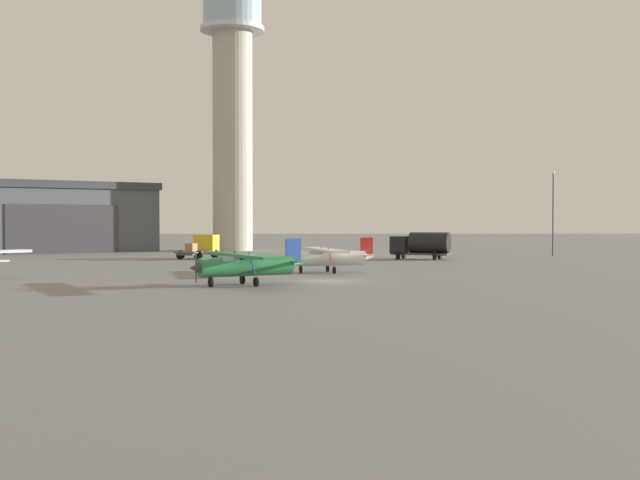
% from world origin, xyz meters
% --- Properties ---
extents(ground_plane, '(400.00, 400.00, 0.00)m').
position_xyz_m(ground_plane, '(0.00, 0.00, 0.00)').
color(ground_plane, slate).
extents(control_tower, '(9.11, 9.11, 40.56)m').
position_xyz_m(control_tower, '(-10.57, 58.98, 20.67)').
color(control_tower, '#B2AD9E').
rests_on(control_tower, ground_plane).
extents(hangar, '(33.23, 30.49, 9.59)m').
position_xyz_m(hangar, '(-36.90, 57.17, 4.81)').
color(hangar, '#4C5159').
rests_on(hangar, ground_plane).
extents(airplane_white, '(7.78, 9.96, 2.93)m').
position_xyz_m(airplane_white, '(0.76, 9.09, 1.37)').
color(airplane_white, white).
rests_on(airplane_white, ground_plane).
extents(airplane_green, '(8.10, 10.15, 3.12)m').
position_xyz_m(airplane_green, '(-5.43, -3.81, 1.46)').
color(airplane_green, '#287A42').
rests_on(airplane_green, ground_plane).
extents(truck_flatbed_yellow, '(4.67, 6.56, 2.69)m').
position_xyz_m(truck_flatbed_yellow, '(-12.53, 35.05, 1.30)').
color(truck_flatbed_yellow, '#38383D').
rests_on(truck_flatbed_yellow, ground_plane).
extents(truck_fuel_tanker_black, '(6.86, 4.90, 3.04)m').
position_xyz_m(truck_fuel_tanker_black, '(12.24, 31.85, 1.68)').
color(truck_fuel_tanker_black, '#38383D').
rests_on(truck_fuel_tanker_black, ground_plane).
extents(light_post_west, '(0.44, 0.44, 10.43)m').
position_xyz_m(light_post_west, '(30.10, 41.02, 6.08)').
color(light_post_west, '#38383D').
rests_on(light_post_west, ground_plane).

